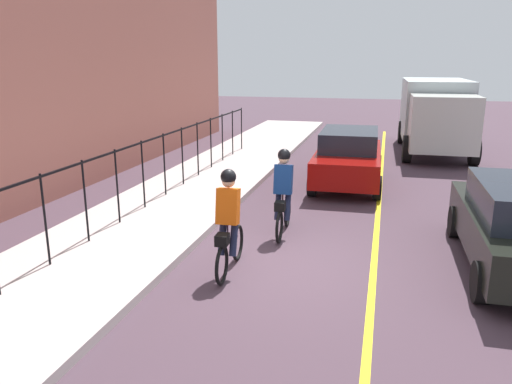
# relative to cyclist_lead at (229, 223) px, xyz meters

# --- Properties ---
(ground_plane) EXTENTS (80.00, 80.00, 0.00)m
(ground_plane) POSITION_rel_cyclist_lead_xyz_m (0.61, -0.81, -0.91)
(ground_plane) COLOR #493540
(lane_line_centre) EXTENTS (36.00, 0.12, 0.01)m
(lane_line_centre) POSITION_rel_cyclist_lead_xyz_m (0.61, -2.41, -0.91)
(lane_line_centre) COLOR yellow
(lane_line_centre) RESTS_ON ground
(sidewalk) EXTENTS (40.00, 3.20, 0.15)m
(sidewalk) POSITION_rel_cyclist_lead_xyz_m (0.61, 2.59, -0.84)
(sidewalk) COLOR #B8ABA7
(sidewalk) RESTS_ON ground
(building_wall) EXTENTS (28.00, 0.80, 7.98)m
(building_wall) POSITION_rel_cyclist_lead_xyz_m (2.61, 6.19, 3.08)
(building_wall) COLOR #9F5C4F
(building_wall) RESTS_ON ground
(iron_fence) EXTENTS (19.01, 0.04, 1.60)m
(iron_fence) POSITION_rel_cyclist_lead_xyz_m (1.61, 2.99, 0.35)
(iron_fence) COLOR black
(iron_fence) RESTS_ON sidewalk
(cyclist_lead) EXTENTS (1.71, 0.37, 1.83)m
(cyclist_lead) POSITION_rel_cyclist_lead_xyz_m (0.00, 0.00, 0.00)
(cyclist_lead) COLOR black
(cyclist_lead) RESTS_ON ground
(cyclist_follow) EXTENTS (1.71, 0.37, 1.83)m
(cyclist_follow) POSITION_rel_cyclist_lead_xyz_m (2.11, -0.51, 0.00)
(cyclist_follow) COLOR black
(cyclist_follow) RESTS_ON ground
(parked_sedan_rear) EXTENTS (4.44, 2.00, 1.58)m
(parked_sedan_rear) POSITION_rel_cyclist_lead_xyz_m (6.93, -1.46, -0.09)
(parked_sedan_rear) COLOR #8C0A06
(parked_sedan_rear) RESTS_ON ground
(box_truck_background) EXTENTS (6.75, 2.64, 2.78)m
(box_truck_background) POSITION_rel_cyclist_lead_xyz_m (13.24, -4.31, 0.64)
(box_truck_background) COLOR #B0BFC1
(box_truck_background) RESTS_ON ground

